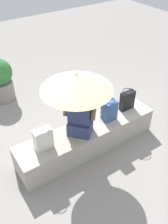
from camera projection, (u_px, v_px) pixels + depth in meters
name	position (u px, v px, depth m)	size (l,w,h in m)	color
ground_plane	(87.00, 147.00, 4.10)	(14.00, 14.00, 0.00)	gray
stone_bench	(88.00, 138.00, 3.96)	(2.35, 0.52, 0.44)	#A8A093
person_seated	(80.00, 112.00, 3.50)	(0.46, 0.48, 0.90)	navy
parasol	(77.00, 82.00, 3.13)	(0.96, 0.96, 1.06)	#B7B7BC
handbag_black	(127.00, 100.00, 4.10)	(0.26, 0.19, 0.36)	black
tote_bag_canvas	(43.00, 138.00, 3.40)	(0.26, 0.19, 0.35)	silver
shoulder_bag_spare	(109.00, 110.00, 3.89)	(0.21, 0.18, 0.37)	#335184
planter_far	(0.00, 79.00, 4.93)	(0.54, 0.54, 0.90)	gray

